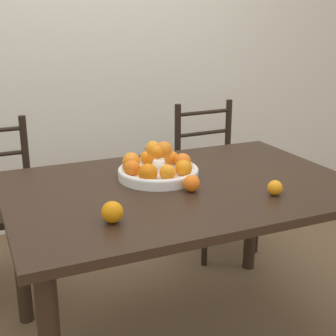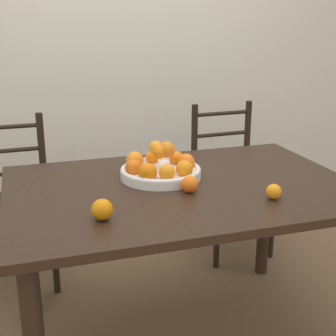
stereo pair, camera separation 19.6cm
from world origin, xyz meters
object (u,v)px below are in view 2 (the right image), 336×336
at_px(fruit_bowl, 160,168).
at_px(chair_left, 12,205).
at_px(orange_loose_2, 102,210).
at_px(orange_loose_1, 190,184).
at_px(orange_loose_0, 274,192).
at_px(chair_right, 230,181).

height_order(fruit_bowl, chair_left, chair_left).
bearing_deg(orange_loose_2, orange_loose_1, 23.12).
distance_m(fruit_bowl, orange_loose_2, 0.50).
bearing_deg(chair_left, orange_loose_0, -47.31).
bearing_deg(chair_right, orange_loose_0, -109.22).
relative_size(fruit_bowl, chair_left, 0.38).
distance_m(orange_loose_0, orange_loose_2, 0.67).
height_order(orange_loose_0, orange_loose_2, orange_loose_2).
distance_m(orange_loose_0, orange_loose_1, 0.33).
xyz_separation_m(orange_loose_2, chair_left, (-0.33, 1.04, -0.34)).
relative_size(orange_loose_1, chair_right, 0.07).
bearing_deg(orange_loose_0, chair_right, 73.42).
bearing_deg(chair_right, orange_loose_1, -127.04).
relative_size(fruit_bowl, orange_loose_0, 5.85).
xyz_separation_m(fruit_bowl, chair_right, (0.66, 0.66, -0.35)).
distance_m(orange_loose_0, chair_right, 1.14).
bearing_deg(orange_loose_2, chair_left, 107.64).
bearing_deg(chair_right, chair_left, 177.36).
relative_size(orange_loose_0, chair_right, 0.07).
relative_size(orange_loose_2, chair_right, 0.08).
bearing_deg(chair_left, orange_loose_2, -73.54).
relative_size(chair_left, chair_right, 1.00).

